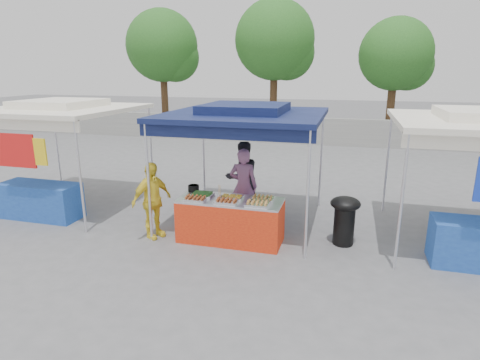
% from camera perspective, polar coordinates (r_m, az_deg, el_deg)
% --- Properties ---
extents(ground_plane, '(80.00, 80.00, 0.00)m').
position_cam_1_polar(ground_plane, '(8.07, -1.14, -8.30)').
color(ground_plane, slate).
extents(back_wall, '(40.00, 0.25, 1.20)m').
position_cam_1_polar(back_wall, '(18.40, 8.68, 6.93)').
color(back_wall, gray).
rests_on(back_wall, ground_plane).
extents(main_canopy, '(3.20, 3.20, 2.57)m').
position_cam_1_polar(main_canopy, '(8.37, 0.68, 9.40)').
color(main_canopy, silver).
rests_on(main_canopy, ground_plane).
extents(neighbor_stall_left, '(3.20, 3.20, 2.57)m').
position_cam_1_polar(neighbor_stall_left, '(10.25, -25.16, 4.70)').
color(neighbor_stall_left, silver).
rests_on(neighbor_stall_left, ground_plane).
extents(tree_0, '(3.68, 3.66, 6.28)m').
position_cam_1_polar(tree_0, '(22.07, -10.58, 17.85)').
color(tree_0, '#4A311C').
rests_on(tree_0, ground_plane).
extents(tree_1, '(3.82, 3.81, 6.55)m').
position_cam_1_polar(tree_1, '(20.42, 5.39, 18.78)').
color(tree_1, '#4A311C').
rests_on(tree_1, ground_plane).
extents(tree_2, '(3.33, 3.23, 5.55)m').
position_cam_1_polar(tree_2, '(20.17, 21.64, 15.90)').
color(tree_2, '#4A311C').
rests_on(tree_2, ground_plane).
extents(vendor_table, '(2.00, 0.80, 0.85)m').
position_cam_1_polar(vendor_table, '(7.82, -1.37, -5.73)').
color(vendor_table, red).
rests_on(vendor_table, ground_plane).
extents(food_tray_fl, '(0.42, 0.30, 0.07)m').
position_cam_1_polar(food_tray_fl, '(7.65, -6.40, -2.66)').
color(food_tray_fl, white).
rests_on(food_tray_fl, vendor_table).
extents(food_tray_fm, '(0.42, 0.30, 0.07)m').
position_cam_1_polar(food_tray_fm, '(7.46, -1.93, -3.06)').
color(food_tray_fm, white).
rests_on(food_tray_fm, vendor_table).
extents(food_tray_fr, '(0.42, 0.30, 0.07)m').
position_cam_1_polar(food_tray_fr, '(7.32, 2.46, -3.42)').
color(food_tray_fr, white).
rests_on(food_tray_fr, vendor_table).
extents(food_tray_bl, '(0.42, 0.30, 0.07)m').
position_cam_1_polar(food_tray_bl, '(7.90, -5.39, -2.05)').
color(food_tray_bl, white).
rests_on(food_tray_bl, vendor_table).
extents(food_tray_bm, '(0.42, 0.30, 0.07)m').
position_cam_1_polar(food_tray_bm, '(7.72, -1.16, -2.42)').
color(food_tray_bm, white).
rests_on(food_tray_bm, vendor_table).
extents(food_tray_br, '(0.42, 0.30, 0.07)m').
position_cam_1_polar(food_tray_br, '(7.63, 3.21, -2.66)').
color(food_tray_br, white).
rests_on(food_tray_br, vendor_table).
extents(cooking_pot, '(0.22, 0.22, 0.13)m').
position_cam_1_polar(cooking_pot, '(8.23, -6.63, -1.17)').
color(cooking_pot, black).
rests_on(cooking_pot, vendor_table).
extents(skewer_cup, '(0.09, 0.09, 0.11)m').
position_cam_1_polar(skewer_cup, '(7.61, -2.92, -2.50)').
color(skewer_cup, silver).
rests_on(skewer_cup, vendor_table).
extents(wok_burner, '(0.57, 0.57, 0.95)m').
position_cam_1_polar(wok_burner, '(7.88, 14.65, -5.02)').
color(wok_burner, black).
rests_on(wok_burner, ground_plane).
extents(crate_left, '(0.55, 0.39, 0.33)m').
position_cam_1_polar(crate_left, '(8.59, -1.82, -5.61)').
color(crate_left, '#1738BB').
rests_on(crate_left, ground_plane).
extents(crate_right, '(0.50, 0.35, 0.30)m').
position_cam_1_polar(crate_right, '(8.51, 2.63, -5.94)').
color(crate_right, '#1738BB').
rests_on(crate_right, ground_plane).
extents(crate_stacked, '(0.50, 0.35, 0.30)m').
position_cam_1_polar(crate_stacked, '(8.41, 2.66, -4.03)').
color(crate_stacked, '#1738BB').
rests_on(crate_stacked, crate_right).
extents(vendor_woman, '(0.62, 0.42, 1.66)m').
position_cam_1_polar(vendor_woman, '(8.59, 0.48, -0.93)').
color(vendor_woman, '#9E648F').
rests_on(vendor_woman, ground_plane).
extents(helper_man, '(1.04, 1.01, 1.68)m').
position_cam_1_polar(helper_man, '(9.29, 0.33, 0.39)').
color(helper_man, '#222228').
rests_on(helper_man, ground_plane).
extents(customer_person, '(0.73, 0.97, 1.54)m').
position_cam_1_polar(customer_person, '(8.07, -12.42, -2.86)').
color(customer_person, yellow).
rests_on(customer_person, ground_plane).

